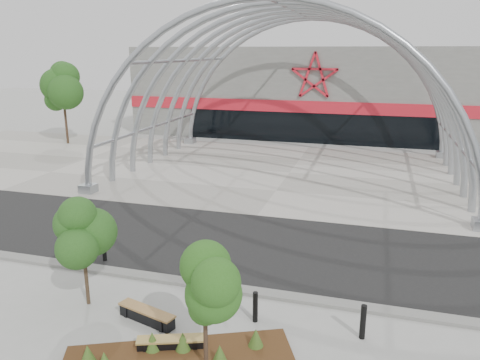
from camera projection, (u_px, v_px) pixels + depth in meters
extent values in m
plane|color=#9C9C96|center=(207.00, 283.00, 16.03)|extent=(140.00, 140.00, 0.00)
cube|color=black|center=(237.00, 244.00, 19.27)|extent=(140.00, 7.00, 0.02)
cube|color=#9A958B|center=(290.00, 173.00, 30.36)|extent=(60.00, 17.00, 0.04)
cube|color=slate|center=(205.00, 285.00, 15.78)|extent=(60.00, 0.50, 0.12)
cube|color=slate|center=(324.00, 89.00, 45.94)|extent=(34.00, 15.00, 8.00)
cube|color=black|center=(313.00, 128.00, 39.77)|extent=(22.00, 0.25, 2.60)
cube|color=red|center=(314.00, 107.00, 39.29)|extent=(34.00, 0.30, 1.00)
torus|color=#9BA0A6|center=(262.00, 209.00, 23.43)|extent=(20.36, 0.36, 20.36)
torus|color=#9BA0A6|center=(273.00, 195.00, 25.74)|extent=(20.36, 0.36, 20.36)
torus|color=#9BA0A6|center=(282.00, 183.00, 28.05)|extent=(20.36, 0.36, 20.36)
torus|color=#9BA0A6|center=(290.00, 173.00, 30.37)|extent=(20.36, 0.36, 20.36)
torus|color=#9BA0A6|center=(296.00, 164.00, 32.68)|extent=(20.36, 0.36, 20.36)
torus|color=#9BA0A6|center=(302.00, 157.00, 34.99)|extent=(20.36, 0.36, 20.36)
torus|color=#9BA0A6|center=(307.00, 150.00, 37.30)|extent=(20.36, 0.36, 20.36)
cylinder|color=#9BA0A6|center=(456.00, 142.00, 27.06)|extent=(0.20, 15.00, 0.20)
cylinder|color=#9BA0A6|center=(416.00, 62.00, 26.56)|extent=(0.20, 15.00, 0.20)
cylinder|color=#9BA0A6|center=(294.00, 10.00, 27.69)|extent=(0.20, 15.00, 0.20)
cylinder|color=#9BA0A6|center=(185.00, 60.00, 30.39)|extent=(0.20, 15.00, 0.20)
cylinder|color=#9BA0A6|center=(153.00, 127.00, 32.29)|extent=(0.20, 15.00, 0.20)
cube|color=#9BA0A6|center=(88.00, 189.00, 26.07)|extent=(0.80, 0.80, 0.50)
cube|color=#9BA0A6|center=(190.00, 141.00, 39.94)|extent=(0.80, 0.80, 0.50)
cube|color=#9BA0A6|center=(442.00, 155.00, 34.53)|extent=(0.80, 0.80, 0.50)
cube|color=#38220E|center=(179.00, 360.00, 11.97)|extent=(6.09, 4.06, 0.11)
cone|color=#406121|center=(183.00, 341.00, 12.22)|extent=(0.41, 0.41, 0.51)
cone|color=#406121|center=(220.00, 354.00, 11.70)|extent=(0.41, 0.41, 0.51)
cone|color=#406121|center=(152.00, 341.00, 12.22)|extent=(0.41, 0.41, 0.51)
cone|color=#406121|center=(256.00, 337.00, 12.37)|extent=(0.41, 0.41, 0.51)
cone|color=#406121|center=(88.00, 354.00, 11.69)|extent=(0.41, 0.41, 0.51)
cylinder|color=#312719|center=(86.00, 277.00, 14.48)|extent=(0.11, 0.11, 1.81)
ellipsoid|color=#1A3F14|center=(81.00, 228.00, 14.04)|extent=(1.55, 1.55, 1.97)
cylinder|color=black|center=(206.00, 340.00, 11.46)|extent=(0.11, 0.11, 1.68)
ellipsoid|color=#225114|center=(204.00, 284.00, 11.05)|extent=(1.39, 1.39, 1.83)
cube|color=black|center=(147.00, 317.00, 13.71)|extent=(1.90, 0.87, 0.32)
cube|color=black|center=(130.00, 309.00, 14.06)|extent=(0.22, 0.43, 0.37)
cube|color=black|center=(165.00, 323.00, 13.33)|extent=(0.22, 0.43, 0.37)
cube|color=brown|center=(147.00, 310.00, 13.65)|extent=(1.96, 0.94, 0.06)
cube|color=black|center=(171.00, 345.00, 12.39)|extent=(1.74, 0.91, 0.29)
cube|color=black|center=(146.00, 346.00, 12.34)|extent=(0.23, 0.39, 0.35)
cube|color=black|center=(195.00, 344.00, 12.43)|extent=(0.23, 0.39, 0.35)
cube|color=#A08A3A|center=(170.00, 339.00, 12.34)|extent=(1.80, 0.99, 0.05)
cylinder|color=black|center=(104.00, 250.00, 17.58)|extent=(0.15, 0.15, 0.93)
cylinder|color=black|center=(194.00, 277.00, 15.28)|extent=(0.17, 0.17, 1.08)
cylinder|color=black|center=(219.00, 295.00, 14.37)|extent=(0.14, 0.14, 0.87)
cylinder|color=black|center=(255.00, 307.00, 13.63)|extent=(0.15, 0.15, 0.95)
cylinder|color=black|center=(363.00, 322.00, 12.82)|extent=(0.16, 0.16, 1.01)
cylinder|color=black|center=(66.00, 124.00, 39.49)|extent=(0.20, 0.20, 3.30)
ellipsoid|color=#194213|center=(63.00, 88.00, 38.69)|extent=(3.00, 3.00, 3.60)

